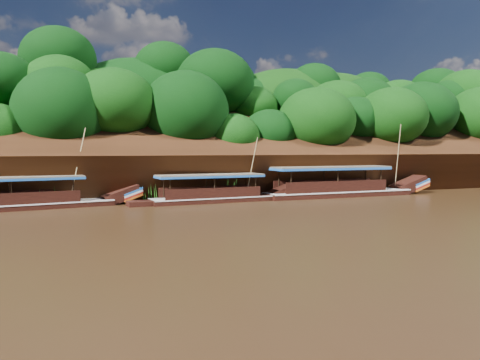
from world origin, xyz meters
The scene contains 6 objects.
ground centered at (0.00, 0.00, 0.00)m, with size 160.00×160.00×0.00m, color black.
riverbank centered at (-0.01, 22.73, 1.89)m, with size 120.00×30.06×19.40m.
boat_0 centered at (11.08, 7.58, 0.61)m, with size 16.75×2.95×6.98m.
boat_1 centered at (-0.60, 7.40, 0.51)m, with size 13.03×2.78×5.60m.
boat_2 centered at (-14.82, 8.15, 0.52)m, with size 14.83×4.24×6.26m.
reeds centered at (-2.58, 9.55, 0.88)m, with size 47.46×2.73×2.05m.
Camera 1 is at (-13.28, -27.97, 4.22)m, focal length 35.00 mm.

